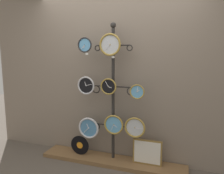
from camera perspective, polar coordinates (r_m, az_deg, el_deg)
The scene contains 15 objects.
shop_wall at distance 3.31m, azimuth 1.19°, elevation 4.58°, with size 4.40×0.04×2.80m.
low_shelf at distance 3.49m, azimuth -0.06°, elevation -18.75°, with size 2.20×0.36×0.06m.
display_stand at distance 3.25m, azimuth 0.29°, elevation -5.55°, with size 0.67×0.33×2.07m.
clock_top_left at distance 3.21m, azimuth -7.10°, elevation 10.84°, with size 0.22×0.04×0.22m.
clock_top_center at distance 3.05m, azimuth -0.50°, elevation 11.00°, with size 0.31×0.04×0.31m.
clock_middle_left at distance 3.24m, azimuth -6.78°, elevation 0.39°, with size 0.27×0.04×0.27m.
clock_middle_center at distance 3.09m, azimuth -0.92°, elevation 0.13°, with size 0.24×0.04×0.24m.
clock_middle_right at distance 3.01m, azimuth 6.58°, elevation -1.25°, with size 0.21×0.04×0.21m.
clock_bottom_left at distance 3.38m, azimuth -6.11°, elevation -10.58°, with size 0.33×0.04×0.33m.
clock_bottom_center at distance 3.21m, azimuth 0.46°, elevation -9.81°, with size 0.29×0.04×0.29m.
clock_bottom_right at distance 3.13m, azimuth 6.01°, elevation -10.48°, with size 0.30×0.04×0.30m.
vinyl_record at distance 3.58m, azimuth -8.40°, elevation -14.81°, with size 0.31×0.01×0.31m.
picture_frame at distance 3.29m, azimuth 9.18°, elevation -16.48°, with size 0.42×0.02×0.37m.
price_tag_upper at distance 3.20m, azimuth -6.59°, elevation 8.61°, with size 0.04×0.00×0.03m.
price_tag_mid at distance 3.03m, azimuth 0.27°, elevation 7.84°, with size 0.04×0.00×0.03m.
Camera 1 is at (1.01, -2.57, 1.65)m, focal length 35.00 mm.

